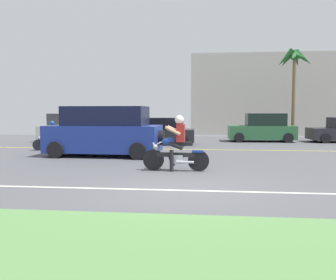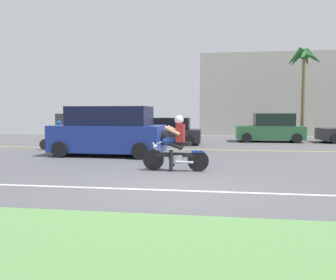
{
  "view_description": "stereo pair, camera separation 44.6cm",
  "coord_description": "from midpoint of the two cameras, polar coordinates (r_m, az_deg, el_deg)",
  "views": [
    {
      "loc": [
        0.6,
        -7.98,
        1.76
      ],
      "look_at": [
        -0.56,
        2.72,
        0.91
      ],
      "focal_mm": 37.91,
      "sensor_mm": 36.0,
      "label": 1
    },
    {
      "loc": [
        1.04,
        -7.92,
        1.76
      ],
      "look_at": [
        -0.56,
        2.72,
        0.91
      ],
      "focal_mm": 37.91,
      "sensor_mm": 36.0,
      "label": 2
    }
  ],
  "objects": [
    {
      "name": "motorcyclist_distant",
      "position": [
        17.44,
        -19.0,
        0.37
      ],
      "size": [
        1.33,
        1.04,
        1.35
      ],
      "color": "black",
      "rests_on": "ground"
    },
    {
      "name": "parked_car_0",
      "position": [
        21.55,
        -15.26,
        1.74
      ],
      "size": [
        4.37,
        2.11,
        1.67
      ],
      "color": "beige",
      "rests_on": "ground"
    },
    {
      "name": "lane_line_near",
      "position": [
        8.05,
        0.17,
        -8.08
      ],
      "size": [
        50.4,
        0.12,
        0.01
      ],
      "primitive_type": "cube",
      "color": "silver",
      "rests_on": "ground"
    },
    {
      "name": "lane_line_far",
      "position": [
        16.65,
        3.31,
        -1.54
      ],
      "size": [
        50.4,
        0.12,
        0.01
      ],
      "primitive_type": "cube",
      "color": "yellow",
      "rests_on": "ground"
    },
    {
      "name": "motorcyclist",
      "position": [
        10.59,
        0.15,
        -1.19
      ],
      "size": [
        2.0,
        0.65,
        1.67
      ],
      "color": "black",
      "rests_on": "ground"
    },
    {
      "name": "palm_tree_0",
      "position": [
        23.55,
        19.12,
        11.57
      ],
      "size": [
        2.32,
        2.35,
        5.67
      ],
      "color": "brown",
      "rests_on": "ground"
    },
    {
      "name": "building_far",
      "position": [
        29.68,
        18.81,
        6.83
      ],
      "size": [
        15.65,
        4.0,
        6.15
      ],
      "primitive_type": "cube",
      "color": "#BCB7AD",
      "rests_on": "ground"
    },
    {
      "name": "grass_median",
      "position": [
        4.3,
        -5.68,
        -19.26
      ],
      "size": [
        56.0,
        3.8,
        0.06
      ],
      "primitive_type": "cube",
      "color": "#5B8C4C",
      "rests_on": "ground"
    },
    {
      "name": "parked_car_1",
      "position": [
        19.31,
        -2.17,
        1.32
      ],
      "size": [
        4.06,
        1.98,
        1.45
      ],
      "color": "#232328",
      "rests_on": "ground"
    },
    {
      "name": "ground",
      "position": [
        11.12,
        1.86,
        -4.69
      ],
      "size": [
        56.0,
        30.0,
        0.04
      ],
      "primitive_type": "cube",
      "color": "#545459"
    },
    {
      "name": "parked_car_2",
      "position": [
        21.84,
        14.38,
        1.8
      ],
      "size": [
        3.88,
        1.94,
        1.68
      ],
      "color": "#2D663D",
      "rests_on": "ground"
    },
    {
      "name": "suv_nearby",
      "position": [
        14.45,
        -10.97,
        1.27
      ],
      "size": [
        4.7,
        2.28,
        1.98
      ],
      "color": "navy",
      "rests_on": "ground"
    }
  ]
}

